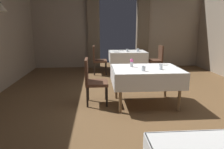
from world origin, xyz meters
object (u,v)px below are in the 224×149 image
chair_mid_left (93,79)px  glass_far_c (138,50)px  dining_table_mid (146,73)px  chair_far_right (157,58)px  dining_table_far (127,55)px  glass_mid_d (161,67)px  plate_mid_c (164,64)px  glass_far_a (127,50)px  plate_far_b (120,50)px  chair_far_left (97,59)px  plate_far_d (116,52)px  flower_vase_mid (132,63)px  glass_mid_b (143,68)px

chair_mid_left → glass_far_c: chair_mid_left is taller
dining_table_mid → chair_far_right: 2.87m
dining_table_far → glass_far_c: (0.32, -0.11, 0.17)m
dining_table_mid → glass_mid_d: bearing=-33.5°
glass_far_c → plate_mid_c: bearing=-87.8°
dining_table_far → glass_mid_d: (0.20, -2.89, 0.17)m
dining_table_mid → chair_far_right: chair_far_right is taller
glass_far_a → plate_far_b: bearing=122.0°
chair_far_left → glass_far_a: (0.96, -0.13, 0.28)m
plate_mid_c → plate_far_d: (-0.80, 2.22, 0.00)m
chair_far_left → glass_mid_d: chair_far_left is taller
plate_mid_c → chair_far_left: bearing=119.7°
flower_vase_mid → glass_mid_d: 0.59m
dining_table_mid → dining_table_far: (0.04, 2.73, -0.01)m
glass_far_a → plate_mid_c: bearing=-79.3°
glass_mid_b → dining_table_mid: bearing=65.9°
dining_table_mid → chair_mid_left: (-1.05, 0.11, -0.13)m
dining_table_far → plate_mid_c: (0.41, -2.41, 0.12)m
glass_mid_d → glass_far_a: size_ratio=1.26×
chair_mid_left → chair_far_right: size_ratio=1.00×
plate_mid_c → glass_far_a: (-0.43, 2.31, 0.04)m
glass_far_a → glass_far_c: 0.35m
dining_table_mid → plate_mid_c: size_ratio=6.75×
chair_far_right → flower_vase_mid: bearing=-116.9°
chair_far_left → plate_far_d: bearing=-20.3°
glass_mid_b → plate_mid_c: size_ratio=0.48×
glass_far_a → plate_far_d: 0.38m
glass_mid_b → plate_far_d: bearing=94.8°
plate_far_b → plate_far_d: size_ratio=0.88×
chair_mid_left → glass_far_a: size_ratio=11.21×
dining_table_far → chair_far_left: (-0.98, 0.03, -0.12)m
chair_far_right → dining_table_far: bearing=177.2°
dining_table_mid → chair_far_right: bearing=69.1°
plate_mid_c → glass_far_a: size_ratio=2.39×
dining_table_far → flower_vase_mid: bearing=-96.8°
glass_mid_b → glass_mid_d: size_ratio=0.90×
glass_far_a → dining_table_far: bearing=76.8°
flower_vase_mid → glass_mid_b: (0.15, -0.40, -0.04)m
dining_table_far → glass_mid_b: bearing=-93.0°
dining_table_far → chair_mid_left: bearing=-112.7°
dining_table_far → dining_table_mid: bearing=-90.9°
plate_far_b → glass_far_c: bearing=-29.5°
chair_far_left → glass_mid_d: (1.18, -2.92, 0.29)m
dining_table_mid → glass_far_c: 2.65m
chair_far_right → glass_mid_d: size_ratio=8.89×
glass_far_a → plate_far_b: (-0.19, 0.30, -0.04)m
plate_far_d → dining_table_mid: bearing=-82.2°
chair_far_right → glass_far_c: chair_far_right is taller
flower_vase_mid → glass_far_c: bearing=75.8°
chair_far_left → glass_mid_d: size_ratio=8.89×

